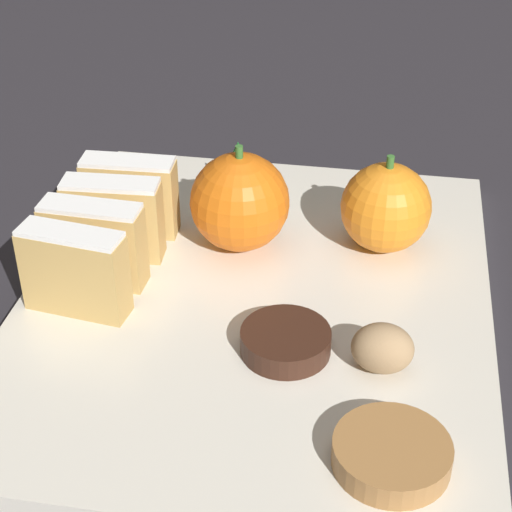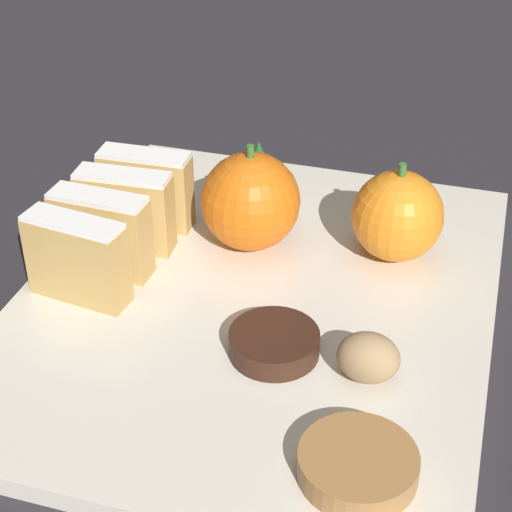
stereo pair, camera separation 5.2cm
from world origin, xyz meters
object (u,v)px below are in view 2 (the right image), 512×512
at_px(orange_near, 251,201).
at_px(orange_far, 397,216).
at_px(walnut, 368,358).
at_px(chocolate_cookie, 274,343).

height_order(orange_near, orange_far, orange_near).
xyz_separation_m(orange_far, walnut, (0.00, -0.13, -0.02)).
bearing_deg(orange_near, chocolate_cookie, -66.57).
height_order(orange_far, walnut, orange_far).
bearing_deg(walnut, orange_near, 131.91).
relative_size(orange_far, walnut, 1.96).
relative_size(orange_near, chocolate_cookie, 1.43).
relative_size(orange_far, chocolate_cookie, 1.31).
relative_size(orange_near, walnut, 2.13).
bearing_deg(orange_far, chocolate_cookie, -112.39).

